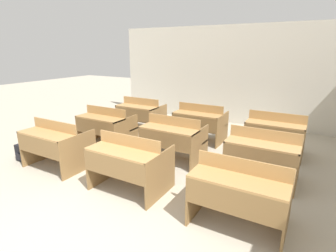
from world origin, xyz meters
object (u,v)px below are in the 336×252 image
bench_front_right (240,192)px  bench_front_center (129,162)px  bench_third_center (200,122)px  bench_second_center (173,138)px  bench_second_left (106,126)px  bench_second_right (262,154)px  bench_third_right (275,133)px  schoolbag (24,152)px  bench_third_left (141,114)px  bench_front_left (56,143)px

bench_front_right → bench_front_center: bearing=179.1°
bench_front_right → bench_third_center: (-1.71, 2.74, 0.00)m
bench_second_center → bench_second_left: bearing=-179.3°
bench_second_right → bench_third_center: size_ratio=1.00×
bench_front_right → bench_third_right: same height
bench_front_center → schoolbag: (-2.55, -0.14, -0.31)m
bench_front_right → bench_third_left: size_ratio=1.00×
bench_front_center → bench_front_right: size_ratio=1.00×
bench_front_right → schoolbag: (-4.29, -0.12, -0.31)m
bench_front_center → bench_third_center: 2.71m
bench_front_center → bench_third_center: size_ratio=1.00×
bench_front_left → bench_third_left: bearing=89.7°
bench_second_right → bench_third_center: (-1.71, 1.36, 0.00)m
bench_second_left → bench_second_right: bearing=0.4°
bench_second_left → schoolbag: bearing=-120.0°
bench_second_right → bench_front_right: bearing=-90.2°
bench_second_right → bench_third_left: same height
bench_front_center → bench_second_center: size_ratio=1.00×
bench_front_left → bench_third_right: same height
bench_second_right → bench_third_left: (-3.44, 1.33, 0.00)m
bench_third_left → bench_second_right: bearing=-21.1°
bench_third_right → bench_second_center: bearing=-141.7°
bench_front_center → bench_front_right: (1.74, -0.03, 0.00)m
bench_front_center → bench_second_left: size_ratio=1.00×
bench_third_right → schoolbag: 5.16m
bench_second_right → bench_front_center: bearing=-142.1°
bench_front_center → bench_third_right: same height
bench_third_left → bench_third_center: 1.73m
bench_front_center → bench_front_right: bearing=-0.9°
bench_front_center → bench_third_right: (1.75, 2.70, 0.00)m
bench_second_left → bench_second_center: same height
bench_front_left → bench_second_center: bearing=37.9°
bench_front_right → bench_second_left: same height
bench_front_center → bench_front_right: same height
bench_front_left → bench_front_center: bearing=0.3°
bench_front_center → bench_second_left: bearing=142.0°
bench_front_left → schoolbag: bearing=-170.9°
bench_front_center → bench_third_left: bearing=122.3°
bench_third_right → bench_second_right: bearing=-90.1°
bench_second_center → bench_front_center: bearing=-91.6°
bench_second_center → bench_third_left: bearing=142.5°
bench_front_center → bench_third_left: same height
bench_second_center → bench_third_center: 1.36m
bench_second_left → schoolbag: 1.73m
bench_second_left → bench_third_left: same height
bench_front_right → bench_third_right: size_ratio=1.00×
bench_front_left → bench_third_left: (0.01, 2.69, 0.00)m
bench_third_center → schoolbag: bench_third_center is taller
bench_front_center → bench_second_center: bearing=88.4°
bench_second_center → bench_third_center: bearing=90.3°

